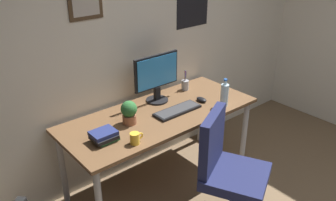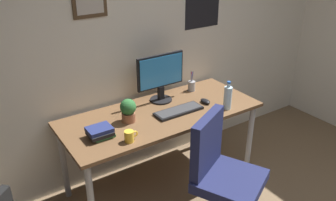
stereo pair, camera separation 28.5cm
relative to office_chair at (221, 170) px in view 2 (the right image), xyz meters
name	(u,v)px [view 2 (the right image)]	position (x,y,z in m)	size (l,w,h in m)	color
wall_back	(153,32)	(0.12, 1.13, 0.77)	(4.40, 0.10, 2.60)	silver
desk	(162,120)	(-0.07, 0.69, 0.13)	(1.71, 0.72, 0.73)	brown
office_chair	(221,170)	(0.00, 0.00, 0.00)	(0.62, 0.62, 0.95)	#1E234C
monitor	(161,76)	(0.05, 0.89, 0.45)	(0.46, 0.20, 0.43)	black
keyboard	(179,111)	(0.05, 0.61, 0.22)	(0.43, 0.15, 0.03)	black
computer_mouse	(205,101)	(0.35, 0.62, 0.22)	(0.06, 0.11, 0.04)	black
water_bottle	(228,97)	(0.44, 0.44, 0.31)	(0.07, 0.07, 0.25)	silver
coffee_mug_near	(129,136)	(-0.52, 0.43, 0.25)	(0.11, 0.07, 0.09)	yellow
potted_plant	(128,110)	(-0.38, 0.71, 0.31)	(0.13, 0.13, 0.19)	brown
pen_cup	(192,85)	(0.41, 0.91, 0.26)	(0.07, 0.07, 0.20)	#9EA0A5
book_stack_left	(100,132)	(-0.67, 0.61, 0.25)	(0.19, 0.18, 0.08)	#33723F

